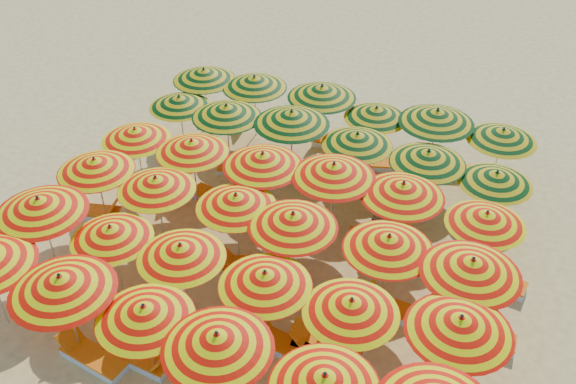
% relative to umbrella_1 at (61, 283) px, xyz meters
% --- Properties ---
extents(ground, '(120.00, 120.00, 0.00)m').
position_rel_umbrella_1_xyz_m(ground, '(2.95, 5.35, -2.24)').
color(ground, '#F5CB6D').
rests_on(ground, ground).
extents(umbrella_1, '(2.53, 2.53, 2.55)m').
position_rel_umbrella_1_xyz_m(umbrella_1, '(0.00, 0.00, 0.00)').
color(umbrella_1, silver).
rests_on(umbrella_1, ground).
extents(umbrella_2, '(2.84, 2.84, 2.32)m').
position_rel_umbrella_1_xyz_m(umbrella_2, '(2.04, 0.14, -0.20)').
color(umbrella_2, silver).
rests_on(umbrella_2, ground).
extents(umbrella_3, '(3.05, 3.05, 2.48)m').
position_rel_umbrella_1_xyz_m(umbrella_3, '(3.91, -0.05, -0.06)').
color(umbrella_3, silver).
rests_on(umbrella_3, ground).
extents(umbrella_4, '(2.36, 2.36, 2.38)m').
position_rel_umbrella_1_xyz_m(umbrella_4, '(6.22, -0.05, -0.15)').
color(umbrella_4, silver).
rests_on(umbrella_4, ground).
extents(umbrella_6, '(2.91, 2.91, 2.56)m').
position_rel_umbrella_1_xyz_m(umbrella_6, '(-2.33, 2.04, 0.01)').
color(umbrella_6, silver).
rests_on(umbrella_6, ground).
extents(umbrella_7, '(2.66, 2.66, 2.22)m').
position_rel_umbrella_1_xyz_m(umbrella_7, '(-0.27, 2.14, -0.29)').
color(umbrella_7, silver).
rests_on(umbrella_7, ground).
extents(umbrella_8, '(2.40, 2.40, 2.30)m').
position_rel_umbrella_1_xyz_m(umbrella_8, '(1.74, 2.15, -0.22)').
color(umbrella_8, silver).
rests_on(umbrella_8, ground).
extents(umbrella_9, '(2.81, 2.81, 2.32)m').
position_rel_umbrella_1_xyz_m(umbrella_9, '(3.99, 2.08, -0.20)').
color(umbrella_9, silver).
rests_on(umbrella_9, ground).
extents(umbrella_10, '(2.67, 2.67, 2.30)m').
position_rel_umbrella_1_xyz_m(umbrella_10, '(6.06, 2.06, -0.22)').
color(umbrella_10, silver).
rests_on(umbrella_10, ground).
extents(umbrella_11, '(3.06, 3.06, 2.45)m').
position_rel_umbrella_1_xyz_m(umbrella_11, '(8.33, 2.35, -0.09)').
color(umbrella_11, silver).
rests_on(umbrella_11, ground).
extents(umbrella_12, '(2.59, 2.59, 2.35)m').
position_rel_umbrella_1_xyz_m(umbrella_12, '(-2.34, 4.32, -0.18)').
color(umbrella_12, silver).
rests_on(umbrella_12, ground).
extents(umbrella_13, '(2.84, 2.84, 2.31)m').
position_rel_umbrella_1_xyz_m(umbrella_13, '(-0.29, 4.27, -0.21)').
color(umbrella_13, silver).
rests_on(umbrella_13, ground).
extents(umbrella_14, '(2.89, 2.89, 2.32)m').
position_rel_umbrella_1_xyz_m(umbrella_14, '(2.07, 4.42, -0.21)').
color(umbrella_14, silver).
rests_on(umbrella_14, ground).
extents(umbrella_15, '(2.74, 2.74, 2.44)m').
position_rel_umbrella_1_xyz_m(umbrella_15, '(3.82, 4.15, -0.10)').
color(umbrella_15, silver).
rests_on(umbrella_15, ground).
extents(umbrella_16, '(2.54, 2.54, 2.39)m').
position_rel_umbrella_1_xyz_m(umbrella_16, '(6.24, 4.31, -0.14)').
color(umbrella_16, silver).
rests_on(umbrella_16, ground).
extents(umbrella_17, '(2.75, 2.75, 2.50)m').
position_rel_umbrella_1_xyz_m(umbrella_17, '(8.24, 4.14, -0.04)').
color(umbrella_17, silver).
rests_on(umbrella_17, ground).
extents(umbrella_18, '(2.31, 2.31, 2.26)m').
position_rel_umbrella_1_xyz_m(umbrella_18, '(-2.31, 6.27, -0.26)').
color(umbrella_18, silver).
rests_on(umbrella_18, ground).
extents(umbrella_19, '(2.24, 2.24, 2.34)m').
position_rel_umbrella_1_xyz_m(umbrella_19, '(-0.31, 6.26, -0.19)').
color(umbrella_19, silver).
rests_on(umbrella_19, ground).
extents(umbrella_20, '(2.55, 2.55, 2.47)m').
position_rel_umbrella_1_xyz_m(umbrella_20, '(1.99, 6.28, -0.07)').
color(umbrella_20, silver).
rests_on(umbrella_20, ground).
extents(umbrella_21, '(2.72, 2.72, 2.52)m').
position_rel_umbrella_1_xyz_m(umbrella_21, '(4.05, 6.50, -0.03)').
color(umbrella_21, silver).
rests_on(umbrella_21, ground).
extents(umbrella_22, '(2.98, 2.98, 2.44)m').
position_rel_umbrella_1_xyz_m(umbrella_22, '(6.02, 6.48, -0.10)').
color(umbrella_22, silver).
rests_on(umbrella_22, ground).
extents(umbrella_23, '(2.53, 2.53, 2.21)m').
position_rel_umbrella_1_xyz_m(umbrella_23, '(8.26, 6.38, -0.30)').
color(umbrella_23, silver).
rests_on(umbrella_23, ground).
extents(umbrella_24, '(2.18, 2.18, 2.19)m').
position_rel_umbrella_1_xyz_m(umbrella_24, '(-2.19, 8.67, -0.32)').
color(umbrella_24, silver).
rests_on(umbrella_24, ground).
extents(umbrella_25, '(2.84, 2.84, 2.40)m').
position_rel_umbrella_1_xyz_m(umbrella_25, '(-0.28, 8.43, -0.13)').
color(umbrella_25, silver).
rests_on(umbrella_25, ground).
extents(umbrella_26, '(2.95, 2.95, 2.55)m').
position_rel_umbrella_1_xyz_m(umbrella_26, '(1.88, 8.66, -0.00)').
color(umbrella_26, silver).
rests_on(umbrella_26, ground).
extents(umbrella_27, '(2.20, 2.20, 2.31)m').
position_rel_umbrella_1_xyz_m(umbrella_27, '(4.06, 8.57, -0.21)').
color(umbrella_27, silver).
rests_on(umbrella_27, ground).
extents(umbrella_28, '(2.42, 2.42, 2.37)m').
position_rel_umbrella_1_xyz_m(umbrella_28, '(6.26, 8.37, -0.16)').
color(umbrella_28, silver).
rests_on(umbrella_28, ground).
extents(umbrella_29, '(2.39, 2.39, 2.20)m').
position_rel_umbrella_1_xyz_m(umbrella_29, '(8.22, 8.31, -0.31)').
color(umbrella_29, silver).
rests_on(umbrella_29, ground).
extents(umbrella_30, '(2.88, 2.88, 2.37)m').
position_rel_umbrella_1_xyz_m(umbrella_30, '(-2.24, 10.48, -0.16)').
color(umbrella_30, silver).
rests_on(umbrella_30, ground).
extents(umbrella_31, '(2.93, 2.93, 2.40)m').
position_rel_umbrella_1_xyz_m(umbrella_31, '(-0.32, 10.61, -0.14)').
color(umbrella_31, silver).
rests_on(umbrella_31, ground).
extents(umbrella_32, '(2.44, 2.44, 2.47)m').
position_rel_umbrella_1_xyz_m(umbrella_32, '(2.11, 10.74, -0.07)').
color(umbrella_32, silver).
rests_on(umbrella_32, ground).
extents(umbrella_33, '(2.45, 2.45, 2.22)m').
position_rel_umbrella_1_xyz_m(umbrella_33, '(4.09, 10.48, -0.29)').
color(umbrella_33, silver).
rests_on(umbrella_33, ground).
extents(umbrella_34, '(3.06, 3.06, 2.53)m').
position_rel_umbrella_1_xyz_m(umbrella_34, '(6.03, 10.53, -0.02)').
color(umbrella_34, silver).
rests_on(umbrella_34, ground).
extents(umbrella_35, '(2.46, 2.46, 2.28)m').
position_rel_umbrella_1_xyz_m(umbrella_35, '(8.06, 10.61, -0.24)').
color(umbrella_35, silver).
rests_on(umbrella_35, ground).
extents(lounger_0, '(1.80, 0.82, 0.69)m').
position_rel_umbrella_1_xyz_m(lounger_0, '(0.50, -0.16, -2.09)').
color(lounger_0, white).
rests_on(lounger_0, ground).
extents(lounger_1, '(1.77, 0.72, 0.69)m').
position_rel_umbrella_1_xyz_m(lounger_1, '(1.54, 0.28, -2.09)').
color(lounger_1, white).
rests_on(lounger_1, ground).
extents(lounger_4, '(1.77, 0.69, 0.69)m').
position_rel_umbrella_1_xyz_m(lounger_4, '(-1.73, 1.79, -2.09)').
color(lounger_4, white).
rests_on(lounger_4, ground).
extents(lounger_5, '(1.79, 0.81, 0.69)m').
position_rel_umbrella_1_xyz_m(lounger_5, '(4.49, 1.94, -2.09)').
color(lounger_5, white).
rests_on(lounger_5, ground).
extents(lounger_6, '(1.76, 0.68, 0.69)m').
position_rel_umbrella_1_xyz_m(lounger_6, '(5.46, 2.24, -2.09)').
color(lounger_6, white).
rests_on(lounger_6, ground).
extents(lounger_7, '(1.82, 1.01, 0.69)m').
position_rel_umbrella_1_xyz_m(lounger_7, '(-2.84, 4.37, -2.09)').
color(lounger_7, white).
rests_on(lounger_7, ground).
extents(lounger_8, '(1.82, 1.24, 0.69)m').
position_rel_umbrella_1_xyz_m(lounger_8, '(2.58, 4.16, -2.09)').
color(lounger_8, white).
rests_on(lounger_8, ground).
extents(lounger_9, '(1.75, 0.65, 0.69)m').
position_rel_umbrella_1_xyz_m(lounger_9, '(6.75, 4.07, -2.09)').
color(lounger_9, white).
rests_on(lounger_9, ground).
extents(lounger_10, '(1.75, 0.63, 0.69)m').
position_rel_umbrella_1_xyz_m(lounger_10, '(8.75, 4.05, -2.09)').
color(lounger_10, white).
rests_on(lounger_10, ground).
extents(lounger_11, '(1.83, 1.09, 0.69)m').
position_rel_umbrella_1_xyz_m(lounger_11, '(-1.71, 6.24, -2.09)').
color(lounger_11, white).
rests_on(lounger_11, ground).
extents(lounger_12, '(1.81, 0.89, 0.69)m').
position_rel_umbrella_1_xyz_m(lounger_12, '(0.29, 6.45, -2.09)').
color(lounger_12, white).
rests_on(lounger_12, ground).
extents(lounger_13, '(1.82, 0.96, 0.69)m').
position_rel_umbrella_1_xyz_m(lounger_13, '(5.52, 6.62, -2.09)').
color(lounger_13, white).
rests_on(lounger_13, ground).
extents(lounger_14, '(1.79, 0.79, 0.69)m').
position_rel_umbrella_1_xyz_m(lounger_14, '(8.76, 6.14, -2.09)').
color(lounger_14, white).
rests_on(lounger_14, ground).
extents(lounger_15, '(1.73, 0.59, 0.69)m').
position_rel_umbrella_1_xyz_m(lounger_15, '(-2.78, 8.49, -2.09)').
color(lounger_15, white).
rests_on(lounger_15, ground).
extents(lounger_16, '(1.82, 1.26, 0.69)m').
position_rel_umbrella_1_xyz_m(lounger_16, '(0.31, 8.33, -2.09)').
color(lounger_16, white).
rests_on(lounger_16, ground).
extents(lounger_17, '(1.76, 0.66, 0.69)m').
position_rel_umbrella_1_xyz_m(lounger_17, '(2.38, 8.56, -2.09)').
color(lounger_17, white).
rests_on(lounger_17, ground).
extents(lounger_18, '(1.76, 0.67, 0.69)m').
position_rel_umbrella_1_xyz_m(lounger_18, '(3.56, 8.70, -2.09)').
color(lounger_18, white).
rests_on(lounger_18, ground).
extents(lounger_19, '(1.83, 1.07, 0.69)m').
position_rel_umbrella_1_xyz_m(lounger_19, '(5.76, 8.35, -2.09)').
color(lounger_19, white).
rests_on(lounger_19, ground).
extents(lounger_20, '(1.77, 0.70, 0.69)m').
position_rel_umbrella_1_xyz_m(lounger_20, '(-1.64, 10.70, -2.09)').
color(lounger_20, white).
rests_on(lounger_20, ground).
extents(lounger_21, '(1.76, 0.67, 0.69)m').
position_rel_umbrella_1_xyz_m(lounger_21, '(2.61, 10.94, -2.09)').
color(lounger_21, white).
rests_on(lounger_21, ground).
extents(lounger_22, '(1.83, 1.08, 0.69)m').
position_rel_umbrella_1_xyz_m(lounger_22, '(4.60, 10.32, -2.09)').
color(lounger_22, white).
rests_on(lounger_22, ground).
extents(lounger_23, '(1.83, 1.07, 0.69)m').
position_rel_umbrella_1_xyz_m(lounger_23, '(6.53, 10.74, -2.09)').
color(lounger_23, white).
rests_on(lounger_23, ground).
extents(beachgoer_b, '(0.80, 0.78, 1.29)m').
position_rel_umbrella_1_xyz_m(beachgoer_b, '(5.44, 6.40, -1.60)').
color(beachgoer_b, tan).
rests_on(beachgoer_b, ground).
extents(beachgoer_a, '(0.66, 0.64, 1.52)m').
position_rel_umbrella_1_xyz_m(beachgoer_a, '(3.32, 3.60, -1.49)').
color(beachgoer_a, tan).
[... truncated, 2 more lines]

